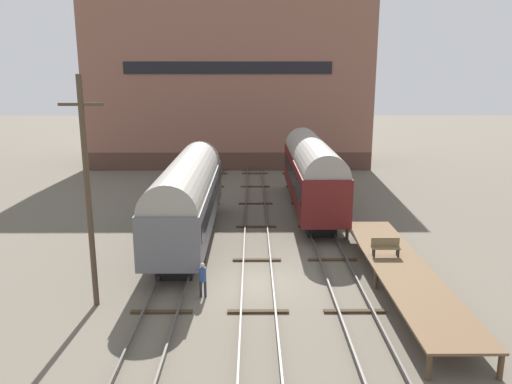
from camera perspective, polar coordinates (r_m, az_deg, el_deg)
name	(u,v)px	position (r m, az deg, el deg)	size (l,w,h in m)	color
ground_plane	(257,284)	(24.34, 0.17, -10.42)	(200.00, 200.00, 0.00)	#60594C
track_left	(173,281)	(24.58, -9.50, -10.00)	(2.60, 60.00, 0.26)	#4C4742
track_middle	(257,281)	(24.28, 0.17, -10.11)	(2.60, 60.00, 0.26)	#4C4742
track_right	(342,281)	(24.66, 9.81, -9.94)	(2.60, 60.00, 0.26)	#4C4742
train_car_maroon	(312,170)	(36.32, 6.40, 2.50)	(2.98, 15.63, 5.32)	black
train_car_grey	(188,194)	(29.83, -7.79, -0.26)	(3.02, 15.25, 5.06)	black
station_platform	(402,269)	(24.45, 16.30, -8.43)	(2.66, 14.72, 1.04)	brown
bench	(386,246)	(25.52, 14.59, -6.03)	(1.40, 0.40, 0.91)	brown
person_worker	(203,277)	(22.74, -6.11, -9.60)	(0.32, 0.32, 1.62)	#282833
utility_pole	(88,192)	(21.73, -18.67, 0.03)	(1.80, 0.24, 9.81)	#473828
warehouse_building	(230,77)	(56.35, -2.97, 12.97)	(29.66, 10.43, 18.94)	#4F342A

